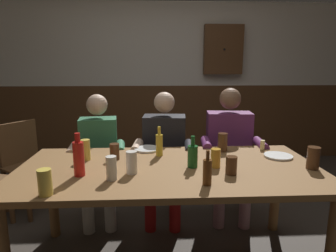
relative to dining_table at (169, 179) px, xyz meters
The scene contains 25 objects.
ground_plane 0.69m from the dining_table, 90.00° to the left, with size 7.51×7.51×0.00m, color #423A33.
back_wall_upper 2.75m from the dining_table, 90.00° to the left, with size 6.26×0.12×1.20m, color silver.
back_wall_wainscot 2.53m from the dining_table, 90.00° to the left, with size 6.26×0.12×1.14m, color brown.
dining_table is the anchor object (origin of this frame).
person_0 0.94m from the dining_table, 130.84° to the left, with size 0.51×0.54×1.18m.
person_1 0.72m from the dining_table, 90.50° to the left, with size 0.56×0.56×1.20m.
person_2 0.95m from the dining_table, 49.61° to the left, with size 0.58×0.54×1.23m.
chair_empty_near_right 1.70m from the dining_table, 145.11° to the left, with size 0.61×0.61×0.88m.
table_candle 0.89m from the dining_table, 24.98° to the left, with size 0.04×0.04×0.08m, color #F9E08C.
plate_0 0.87m from the dining_table, 11.51° to the left, with size 0.21×0.21×0.01m, color white.
plate_1 0.46m from the dining_table, 110.76° to the left, with size 0.21×0.21×0.01m, color white.
bottle_0 0.32m from the dining_table, 103.47° to the left, with size 0.05×0.05×0.23m.
bottle_1 0.63m from the dining_table, 166.59° to the right, with size 0.07×0.07×0.28m.
bottle_2 0.42m from the dining_table, 57.23° to the right, with size 0.05×0.05×0.21m.
bottle_3 0.24m from the dining_table, ahead, with size 0.07×0.07×0.22m.
pint_glass_0 0.99m from the dining_table, ahead, with size 0.08×0.08×0.15m, color #4C2D19.
pint_glass_1 0.32m from the dining_table, 155.55° to the right, with size 0.07×0.07×0.15m, color white.
pint_glass_2 0.82m from the dining_table, 148.97° to the right, with size 0.07×0.07×0.15m, color #E5C64C.
pint_glass_3 0.65m from the dining_table, 163.36° to the left, with size 0.07×0.07×0.15m, color #E5C64C.
pint_glass_4 0.46m from the dining_table, 156.09° to the left, with size 0.07×0.07×0.12m, color #4C2D19.
pint_glass_5 0.36m from the dining_table, ahead, with size 0.07×0.07×0.13m, color gold.
pint_glass_6 0.45m from the dining_table, 22.64° to the right, with size 0.07×0.07×0.12m, color #4C2D19.
pint_glass_7 0.60m from the dining_table, 37.35° to the left, with size 0.08×0.08×0.15m, color #4C2D19.
pint_glass_8 0.45m from the dining_table, 149.33° to the right, with size 0.07×0.07×0.15m, color white.
wall_dart_cabinet 2.76m from the dining_table, 69.02° to the left, with size 0.56×0.15×0.70m.
Camera 1 is at (-0.11, -2.09, 1.44)m, focal length 31.19 mm.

